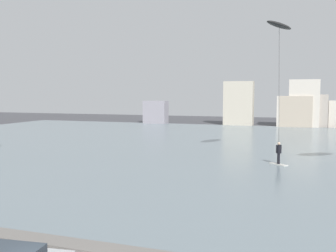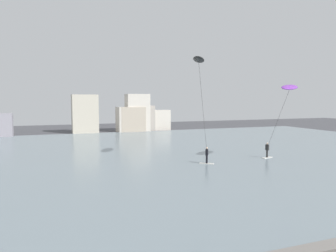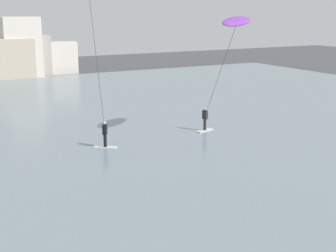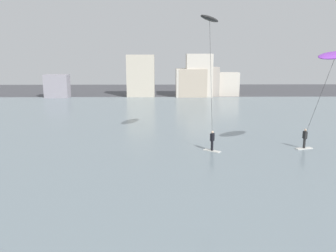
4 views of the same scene
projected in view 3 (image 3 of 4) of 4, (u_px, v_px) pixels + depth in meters
The scene contains 2 objects.
water_bay at pixel (18, 129), 33.73m from camera, with size 84.00×52.00×0.10m, color gray.
kitesurfer_purple at pixel (234, 30), 29.64m from camera, with size 3.59×4.19×7.99m.
Camera 3 is at (-6.27, -3.87, 8.29)m, focal length 50.73 mm.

